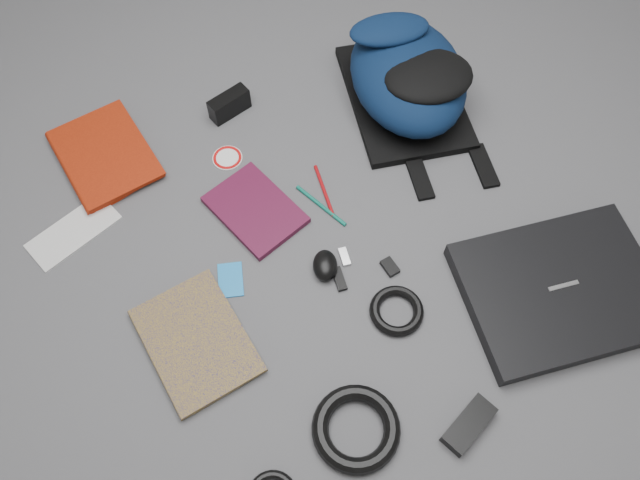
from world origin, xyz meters
name	(u,v)px	position (x,y,z in m)	size (l,w,h in m)	color
ground	(320,244)	(0.00, 0.00, 0.00)	(4.00, 4.00, 0.00)	#4F4F51
backpack	(408,75)	(0.37, 0.30, 0.09)	(0.29, 0.43, 0.18)	black
laptop	(560,290)	(0.42, -0.32, 0.02)	(0.40, 0.31, 0.04)	black
textbook_red	(66,174)	(-0.48, 0.41, 0.01)	(0.20, 0.27, 0.03)	maroon
comic_book	(154,365)	(-0.42, -0.12, 0.01)	(0.19, 0.26, 0.02)	#C2960D
envelope	(73,231)	(-0.50, 0.25, 0.00)	(0.20, 0.09, 0.00)	silver
dvd_case	(255,210)	(-0.10, 0.14, 0.01)	(0.15, 0.21, 0.02)	#3C0B20
compact_camera	(229,104)	(-0.06, 0.44, 0.03)	(0.11, 0.04, 0.06)	black
sticker_disc	(227,158)	(-0.11, 0.31, 0.00)	(0.07, 0.07, 0.00)	white
pen_teal	(321,205)	(0.04, 0.09, 0.00)	(0.01, 0.01, 0.15)	#0B6552
pen_red	(324,191)	(0.07, 0.13, 0.00)	(0.01, 0.01, 0.15)	#9E0C10
id_badge	(231,280)	(-0.21, 0.00, 0.00)	(0.05, 0.08, 0.00)	#1B81D0
usb_black	(339,279)	(0.00, -0.10, 0.01)	(0.02, 0.06, 0.01)	black
usb_silver	(344,257)	(0.04, -0.05, 0.00)	(0.02, 0.04, 0.01)	silver
key_fob	(390,267)	(0.12, -0.12, 0.01)	(0.03, 0.04, 0.01)	black
mouse	(325,265)	(-0.02, -0.06, 0.02)	(0.05, 0.08, 0.04)	black
headphone_left	(221,330)	(-0.27, -0.11, 0.01)	(0.06, 0.06, 0.01)	silver
headphone_right	(234,335)	(-0.25, -0.13, 0.01)	(0.05, 0.05, 0.01)	silver
cable_coil	(397,311)	(0.08, -0.22, 0.01)	(0.12, 0.12, 0.02)	black
power_brick	(469,425)	(0.10, -0.48, 0.01)	(0.12, 0.05, 0.03)	black
power_cord_coil	(356,429)	(-0.10, -0.40, 0.02)	(0.17, 0.17, 0.03)	black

